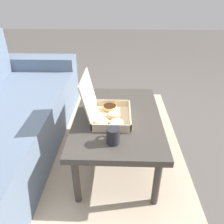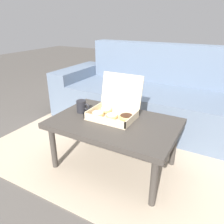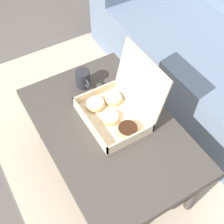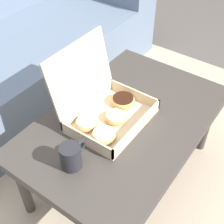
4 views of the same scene
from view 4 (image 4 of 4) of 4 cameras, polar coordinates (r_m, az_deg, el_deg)
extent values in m
plane|color=#514C47|center=(1.66, -2.04, -9.37)|extent=(12.00, 12.00, 0.00)
cube|color=tan|center=(1.79, -9.75, -4.72)|extent=(2.38, 1.94, 0.01)
cube|color=slate|center=(1.89, -18.77, 4.35)|extent=(1.78, 0.65, 0.40)
cube|color=slate|center=(2.52, -2.46, 18.29)|extent=(0.24, 0.85, 0.53)
cube|color=#3D3833|center=(1.32, 2.33, -1.94)|extent=(0.92, 0.60, 0.04)
cylinder|color=#3D3833|center=(1.66, 16.85, -2.21)|extent=(0.04, 0.04, 0.36)
cylinder|color=#3D3833|center=(1.41, -15.88, -13.14)|extent=(0.04, 0.04, 0.36)
cylinder|color=#3D3833|center=(1.80, 2.94, 3.99)|extent=(0.04, 0.04, 0.36)
cube|color=beige|center=(1.29, 0.00, -1.49)|extent=(0.34, 0.25, 0.01)
cube|color=beige|center=(1.23, 4.66, -2.86)|extent=(0.34, 0.01, 0.05)
cube|color=beige|center=(1.33, -4.29, 1.54)|extent=(0.34, 0.01, 0.05)
cube|color=beige|center=(1.18, -4.72, -5.10)|extent=(0.01, 0.25, 0.05)
cube|color=beige|center=(1.38, 4.04, 3.31)|extent=(0.01, 0.25, 0.05)
cube|color=beige|center=(1.26, -5.79, 7.17)|extent=(0.34, 0.06, 0.25)
torus|color=tan|center=(1.21, -1.55, -4.29)|extent=(0.10, 0.10, 0.03)
cylinder|color=white|center=(1.20, -1.56, -3.99)|extent=(0.08, 0.08, 0.01)
torus|color=tan|center=(1.36, 2.03, 2.10)|extent=(0.10, 0.10, 0.03)
cylinder|color=black|center=(1.35, 2.04, 2.41)|extent=(0.09, 0.09, 0.01)
torus|color=tan|center=(1.28, 0.64, -0.98)|extent=(0.09, 0.09, 0.03)
cylinder|color=white|center=(1.27, 0.64, -0.71)|extent=(0.08, 0.08, 0.01)
torus|color=tan|center=(1.26, -4.69, -2.06)|extent=(0.09, 0.09, 0.03)
cylinder|color=white|center=(1.25, -4.71, -1.78)|extent=(0.08, 0.08, 0.01)
cylinder|color=#232328|center=(1.12, -7.56, -8.11)|extent=(0.08, 0.08, 0.10)
torus|color=#232328|center=(1.13, -5.87, -6.34)|extent=(0.06, 0.01, 0.06)
camera|label=1|loc=(0.73, -91.85, -14.62)|focal=35.00mm
camera|label=2|loc=(1.68, 65.05, 12.17)|focal=35.00mm
camera|label=3|loc=(1.59, 48.40, 43.44)|focal=50.00mm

